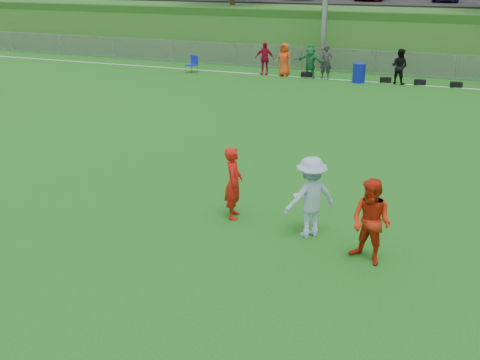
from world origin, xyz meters
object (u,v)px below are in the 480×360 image
at_px(recycling_bin, 359,73).
at_px(player_blue, 310,197).
at_px(player_red_left, 234,183).
at_px(frisbee, 299,196).
at_px(player_red_center, 371,222).

bearing_deg(recycling_bin, player_blue, -84.89).
distance_m(player_red_left, frisbee, 1.64).
bearing_deg(player_blue, player_red_left, -51.21).
bearing_deg(player_red_left, frisbee, -117.28).
bearing_deg(player_blue, recycling_bin, -127.17).
xyz_separation_m(player_red_center, frisbee, (-1.57, 0.64, 0.05)).
xyz_separation_m(player_red_center, player_blue, (-1.34, 0.68, 0.03)).
height_order(player_red_left, player_red_center, player_red_center).
bearing_deg(player_red_left, player_red_center, -122.91).
distance_m(player_red_left, player_red_center, 3.32).
distance_m(player_red_center, player_blue, 1.50).
distance_m(frisbee, recycling_bin, 16.81).
xyz_separation_m(player_blue, frisbee, (-0.23, -0.03, 0.02)).
bearing_deg(player_red_left, player_blue, -114.93).
xyz_separation_m(player_blue, recycling_bin, (-1.50, 16.73, -0.42)).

